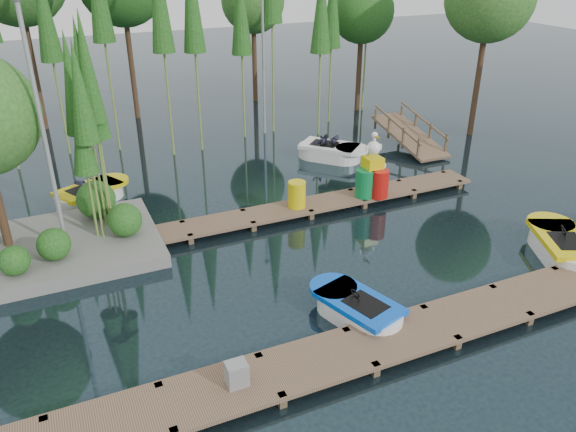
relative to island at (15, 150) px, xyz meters
name	(u,v)px	position (x,y,z in m)	size (l,w,h in m)	color
ground_plane	(279,261)	(6.30, -3.29, -3.18)	(90.00, 90.00, 0.00)	#1D2E36
near_dock	(360,348)	(6.30, -7.79, -2.95)	(18.00, 1.50, 0.50)	brown
far_dock	(277,212)	(7.30, -0.79, -2.95)	(15.00, 1.20, 0.50)	brown
island	(15,150)	(0.00, 0.00, 0.00)	(6.20, 4.20, 6.75)	slate
tree_screen	(118,2)	(4.26, 7.31, 2.93)	(34.42, 18.53, 10.31)	#3F2A1A
lamp_island	(40,116)	(0.80, -0.79, 1.08)	(0.30, 0.30, 7.25)	gray
lamp_rear	(263,40)	(10.30, 7.71, 1.08)	(0.30, 0.30, 7.25)	gray
ramp	(410,135)	(15.30, 3.21, -2.60)	(1.50, 3.94, 1.49)	brown
boat_blue	(357,310)	(6.94, -6.55, -2.93)	(1.92, 2.87, 0.89)	white
boat_yellow_near	(561,246)	(13.88, -6.35, -2.89)	(2.51, 3.29, 1.01)	white
boat_yellow_far	(91,194)	(1.89, 3.03, -2.89)	(3.02, 2.37, 1.38)	white
boat_white_far	(331,152)	(11.52, 3.41, -2.87)	(3.00, 3.11, 1.41)	white
utility_cabinet	(237,374)	(3.44, -7.79, -2.62)	(0.42, 0.36, 0.52)	gray
yellow_barrel	(297,194)	(8.01, -0.79, -2.44)	(0.59, 0.59, 0.88)	#D6C00B
drum_cluster	(373,177)	(10.83, -0.95, -2.23)	(1.29, 1.19, 2.23)	#0C7136
seagull_post	(369,177)	(10.77, -0.79, -2.29)	(0.55, 0.30, 0.88)	gray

